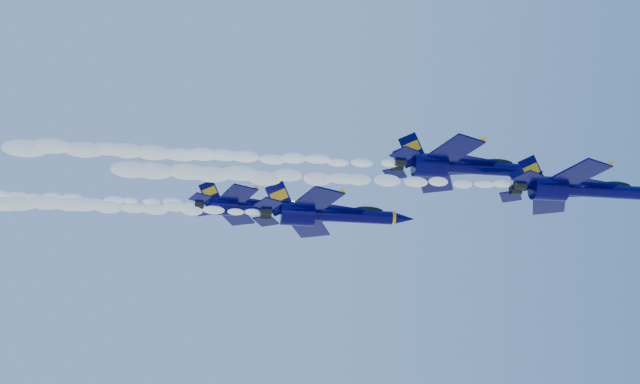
{
  "coord_description": "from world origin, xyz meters",
  "views": [
    {
      "loc": [
        -17.02,
        -67.14,
        120.35
      ],
      "look_at": [
        -8.45,
        0.52,
        152.54
      ],
      "focal_mm": 40.0,
      "sensor_mm": 36.0,
      "label": 1
    }
  ],
  "objects": [
    {
      "name": "jet_fourth",
      "position": [
        -15.58,
        12.81,
        155.94
      ],
      "size": [
        15.13,
        12.41,
        5.62
      ],
      "color": "#02003B"
    },
    {
      "name": "smoke_trail_jet_lead",
      "position": [
        -9.77,
        -10.24,
        148.78
      ],
      "size": [
        36.21,
        1.66,
        1.49
      ],
      "primitive_type": "ellipsoid",
      "color": "white"
    },
    {
      "name": "smoke_trail_jet_third",
      "position": [
        -32.45,
        5.75,
        151.9
      ],
      "size": [
        36.21,
        1.96,
        1.76
      ],
      "primitive_type": "ellipsoid",
      "color": "white"
    },
    {
      "name": "smoke_trail_jet_fourth",
      "position": [
        -40.16,
        12.81,
        155.55
      ],
      "size": [
        36.21,
        1.69,
        1.52
      ],
      "primitive_type": "ellipsoid",
      "color": "white"
    },
    {
      "name": "smoke_trail_jet_second",
      "position": [
        -20.0,
        -6.22,
        152.62
      ],
      "size": [
        36.21,
        1.74,
        1.56
      ],
      "primitive_type": "ellipsoid",
      "color": "white"
    },
    {
      "name": "jet_second",
      "position": [
        4.77,
        -6.22,
        153.0
      ],
      "size": [
        15.59,
        12.79,
        5.79
      ],
      "color": "#02003B"
    },
    {
      "name": "jet_third",
      "position": [
        -6.84,
        5.75,
        152.3
      ],
      "size": [
        17.57,
        14.41,
        6.53
      ],
      "color": "#02003B"
    },
    {
      "name": "jet_lead",
      "position": [
        14.7,
        -10.24,
        149.17
      ],
      "size": [
        14.88,
        12.21,
        5.53
      ],
      "color": "#02003B"
    }
  ]
}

